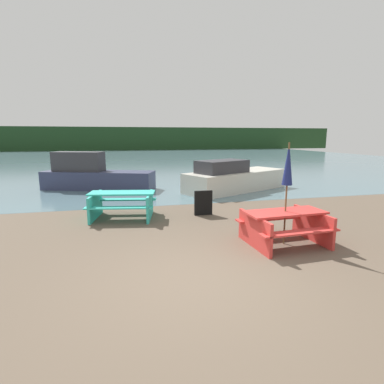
{
  "coord_description": "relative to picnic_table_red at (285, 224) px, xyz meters",
  "views": [
    {
      "loc": [
        -1.18,
        -4.45,
        2.35
      ],
      "look_at": [
        0.68,
        3.43,
        0.85
      ],
      "focal_mm": 28.0,
      "sensor_mm": 36.0,
      "label": 1
    }
  ],
  "objects": [
    {
      "name": "umbrella_navy",
      "position": [
        0.0,
        0.0,
        1.29
      ],
      "size": [
        0.22,
        0.22,
        2.24
      ],
      "color": "brown",
      "rests_on": "ground_plane"
    },
    {
      "name": "ground_plane",
      "position": [
        -2.28,
        -1.27,
        -0.45
      ],
      "size": [
        60.0,
        60.0,
        0.0
      ],
      "primitive_type": "plane",
      "color": "brown"
    },
    {
      "name": "far_treeline",
      "position": [
        -2.28,
        49.31,
        1.55
      ],
      "size": [
        80.0,
        1.6,
        4.0
      ],
      "color": "#1E3D1E",
      "rests_on": "water"
    },
    {
      "name": "water",
      "position": [
        -2.28,
        29.31,
        -0.45
      ],
      "size": [
        60.0,
        50.0,
        0.0
      ],
      "color": "slate",
      "rests_on": "ground_plane"
    },
    {
      "name": "picnic_table_teal",
      "position": [
        -3.47,
        3.01,
        0.02
      ],
      "size": [
        2.08,
        1.7,
        0.77
      ],
      "rotation": [
        0.0,
        0.0,
        -0.19
      ],
      "color": "#33B7A8",
      "rests_on": "ground_plane"
    },
    {
      "name": "boat_second",
      "position": [
        1.37,
        6.58,
        0.08
      ],
      "size": [
        5.2,
        3.65,
        1.37
      ],
      "rotation": [
        0.0,
        0.0,
        0.45
      ],
      "color": "beige",
      "rests_on": "water"
    },
    {
      "name": "picnic_table_red",
      "position": [
        0.0,
        0.0,
        0.0
      ],
      "size": [
        1.83,
        1.48,
        0.74
      ],
      "rotation": [
        0.0,
        0.0,
        0.06
      ],
      "color": "red",
      "rests_on": "ground_plane"
    },
    {
      "name": "boat",
      "position": [
        -4.69,
        8.34,
        0.16
      ],
      "size": [
        5.09,
        2.88,
        1.68
      ],
      "rotation": [
        0.0,
        0.0,
        -0.36
      ],
      "color": "#333856",
      "rests_on": "water"
    },
    {
      "name": "signboard",
      "position": [
        -1.09,
        2.81,
        -0.08
      ],
      "size": [
        0.55,
        0.08,
        0.75
      ],
      "color": "black",
      "rests_on": "ground_plane"
    }
  ]
}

